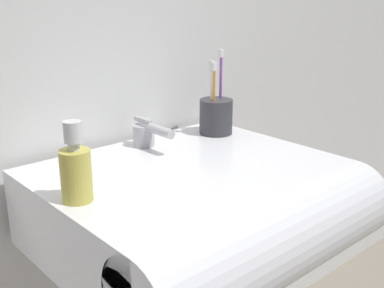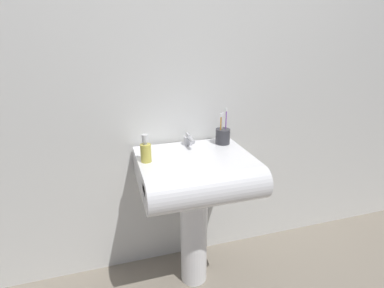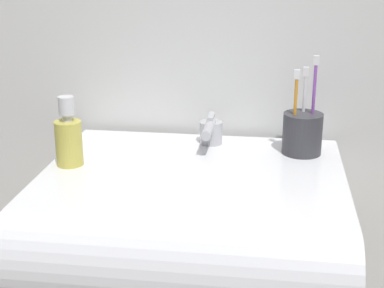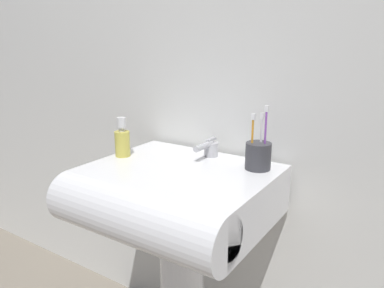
# 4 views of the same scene
# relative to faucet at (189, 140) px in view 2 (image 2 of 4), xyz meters

# --- Properties ---
(ground_plane) EXTENTS (6.00, 6.00, 0.00)m
(ground_plane) POSITION_rel_faucet_xyz_m (-0.02, -0.16, -0.87)
(ground_plane) COLOR gray
(ground_plane) RESTS_ON ground
(wall_back) EXTENTS (5.00, 0.05, 2.40)m
(wall_back) POSITION_rel_faucet_xyz_m (-0.02, 0.12, 0.33)
(wall_back) COLOR silver
(wall_back) RESTS_ON ground
(sink_pedestal) EXTENTS (0.16, 0.16, 0.67)m
(sink_pedestal) POSITION_rel_faucet_xyz_m (-0.02, -0.16, -0.54)
(sink_pedestal) COLOR white
(sink_pedestal) RESTS_ON ground
(sink_basin) EXTENTS (0.61, 0.55, 0.17)m
(sink_basin) POSITION_rel_faucet_xyz_m (-0.02, -0.22, -0.12)
(sink_basin) COLOR white
(sink_basin) RESTS_ON sink_pedestal
(faucet) EXTENTS (0.05, 0.13, 0.07)m
(faucet) POSITION_rel_faucet_xyz_m (0.00, 0.00, 0.00)
(faucet) COLOR #B7B7BC
(faucet) RESTS_ON sink_basin
(toothbrush_cup) EXTENTS (0.09, 0.09, 0.22)m
(toothbrush_cup) POSITION_rel_faucet_xyz_m (0.20, -0.02, 0.01)
(toothbrush_cup) COLOR #38383D
(toothbrush_cup) RESTS_ON sink_basin
(soap_bottle) EXTENTS (0.06, 0.06, 0.15)m
(soap_bottle) POSITION_rel_faucet_xyz_m (-0.28, -0.16, 0.02)
(soap_bottle) COLOR gold
(soap_bottle) RESTS_ON sink_basin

